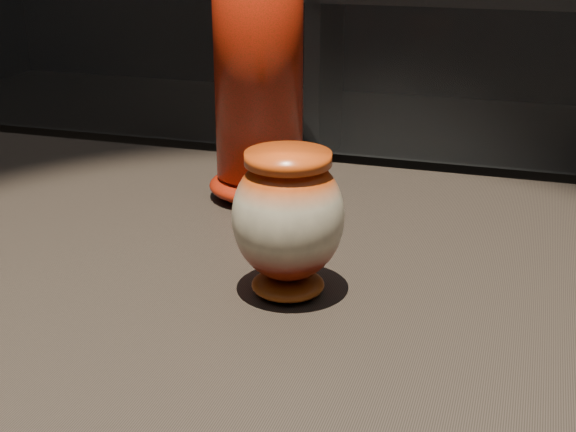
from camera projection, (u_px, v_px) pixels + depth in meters
The scene contains 3 objects.
main_vase at pixel (288, 219), 0.80m from camera, with size 0.14×0.14×0.15m.
tall_vase at pixel (258, 40), 1.03m from camera, with size 0.16×0.16×0.44m.
back_shelf at pixel (492, 47), 3.93m from camera, with size 2.00×0.60×0.90m.
Camera 1 is at (0.06, -0.77, 1.27)m, focal length 50.00 mm.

